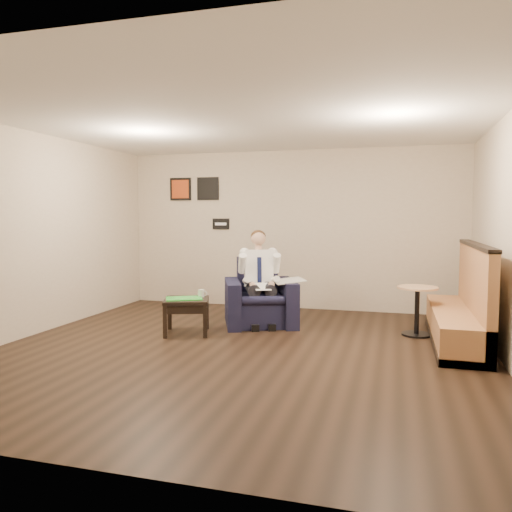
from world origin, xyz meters
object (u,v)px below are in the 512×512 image
(seated_man, at_px, (261,281))
(banquette, at_px, (456,294))
(side_table, at_px, (187,316))
(armchair, at_px, (260,292))
(cafe_table, at_px, (417,311))
(green_folder, at_px, (184,298))
(coffee_mug, at_px, (201,293))
(smartphone, at_px, (191,296))

(seated_man, xyz_separation_m, banquette, (2.69, -0.22, -0.05))
(banquette, bearing_deg, side_table, -171.85)
(armchair, relative_size, banquette, 0.41)
(seated_man, bearing_deg, banquette, -26.31)
(side_table, relative_size, cafe_table, 0.89)
(armchair, height_order, cafe_table, armchair)
(seated_man, distance_m, side_table, 1.23)
(armchair, xyz_separation_m, green_folder, (-0.86, -0.88, 0.00))
(seated_man, height_order, banquette, seated_man)
(green_folder, bearing_deg, banquette, 8.59)
(seated_man, distance_m, cafe_table, 2.25)
(seated_man, xyz_separation_m, cafe_table, (2.22, 0.02, -0.34))
(coffee_mug, height_order, banquette, banquette)
(green_folder, relative_size, coffee_mug, 4.74)
(green_folder, distance_m, smartphone, 0.22)
(green_folder, distance_m, coffee_mug, 0.28)
(armchair, xyz_separation_m, smartphone, (-0.84, -0.66, -0.00))
(banquette, bearing_deg, green_folder, -171.41)
(side_table, bearing_deg, cafe_table, 13.57)
(armchair, distance_m, side_table, 1.22)
(side_table, height_order, green_folder, green_folder)
(side_table, distance_m, green_folder, 0.26)
(armchair, xyz_separation_m, coffee_mug, (-0.69, -0.66, 0.05))
(cafe_table, bearing_deg, seated_man, -179.44)
(coffee_mug, bearing_deg, seated_man, 36.05)
(seated_man, height_order, smartphone, seated_man)
(smartphone, relative_size, cafe_table, 0.23)
(armchair, relative_size, cafe_table, 1.52)
(armchair, height_order, green_folder, armchair)
(side_table, height_order, cafe_table, cafe_table)
(side_table, height_order, coffee_mug, coffee_mug)
(green_folder, bearing_deg, seated_man, 39.90)
(green_folder, bearing_deg, smartphone, 85.08)
(smartphone, height_order, banquette, banquette)
(green_folder, height_order, smartphone, green_folder)
(side_table, relative_size, banquette, 0.24)
(seated_man, distance_m, green_folder, 1.20)
(armchair, bearing_deg, side_table, -156.27)
(side_table, xyz_separation_m, coffee_mug, (0.14, 0.19, 0.30))
(armchair, height_order, banquette, banquette)
(side_table, xyz_separation_m, banquette, (3.57, 0.51, 0.39))
(banquette, bearing_deg, seated_man, 175.41)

